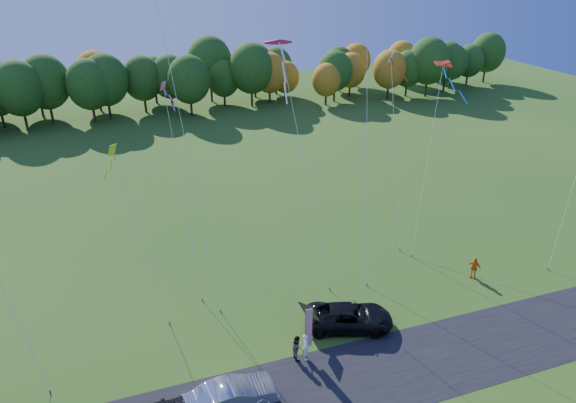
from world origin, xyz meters
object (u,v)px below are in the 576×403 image
object	(u,v)px
silver_sedan	(232,396)
feather_flag	(308,328)
person_east	(474,268)
black_suv	(349,317)

from	to	relation	value
silver_sedan	feather_flag	size ratio (longest dim) A/B	1.33
silver_sedan	person_east	bearing A→B (deg)	-77.94
feather_flag	person_east	bearing A→B (deg)	14.74
person_east	feather_flag	bearing A→B (deg)	-110.95
silver_sedan	person_east	distance (m)	21.13
person_east	feather_flag	distance (m)	15.57
black_suv	feather_flag	distance (m)	4.29
black_suv	feather_flag	bearing A→B (deg)	135.40
silver_sedan	feather_flag	world-z (taller)	feather_flag
black_suv	person_east	bearing A→B (deg)	-60.36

